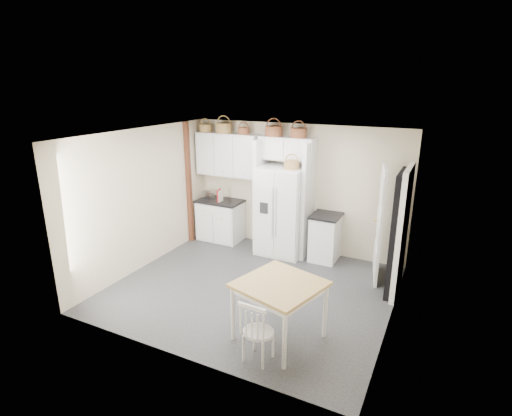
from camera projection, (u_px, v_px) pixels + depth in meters
The scene contains 28 objects.
floor at pixel (252, 288), 6.82m from camera, with size 4.50×4.50×0.00m, color #262627.
ceiling at pixel (252, 135), 6.04m from camera, with size 4.50×4.50×0.00m, color white.
wall_back at pixel (296, 188), 8.14m from camera, with size 4.50×4.50×0.00m, color beige.
wall_left at pixel (144, 199), 7.38m from camera, with size 4.00×4.00×0.00m, color beige.
wall_right at pixel (398, 240), 5.47m from camera, with size 4.00×4.00×0.00m, color beige.
refrigerator at pixel (282, 211), 8.00m from camera, with size 0.93×0.75×1.80m, color white.
base_cab_left at pixel (221, 221), 8.84m from camera, with size 0.94×0.59×0.87m, color silver.
base_cab_right at pixel (325, 238), 7.82m from camera, with size 0.51×0.61×0.89m, color silver.
dining_table at pixel (279, 311), 5.38m from camera, with size 1.01×1.01×0.84m, color #A78040.
windsor_chair at pixel (258, 332), 4.95m from camera, with size 0.39×0.36×0.81m, color silver.
counter_left at pixel (220, 201), 8.70m from camera, with size 0.98×0.63×0.04m, color black.
counter_right at pixel (326, 216), 7.68m from camera, with size 0.55×0.65×0.04m, color black.
toaster at pixel (208, 195), 8.79m from camera, with size 0.25×0.14×0.17m, color silver.
cookbook_red at pixel (219, 195), 8.58m from camera, with size 0.04×0.18×0.26m, color maroon.
cookbook_cream at pixel (220, 196), 8.57m from camera, with size 0.04×0.16×0.25m, color beige.
basket_upper_a at pixel (206, 128), 8.52m from camera, with size 0.28×0.28×0.16m, color brown.
basket_upper_b at pixel (224, 128), 8.32m from camera, with size 0.35×0.35×0.21m, color brown.
basket_upper_c at pixel (244, 131), 8.13m from camera, with size 0.24×0.24×0.14m, color brown.
basket_bridge_a at pixel (274, 131), 7.84m from camera, with size 0.35×0.35×0.20m, color brown.
basket_bridge_b at pixel (298, 133), 7.62m from camera, with size 0.32×0.32×0.18m, color brown.
basket_fridge_b at pixel (292, 165), 7.53m from camera, with size 0.29×0.29×0.16m, color brown.
upper_cabinet at pixel (228, 155), 8.45m from camera, with size 1.40×0.34×0.90m, color silver.
bridge_cabinet at pixel (287, 149), 7.81m from camera, with size 1.12×0.34×0.45m, color silver.
fridge_panel_left at pixel (261, 195), 8.21m from camera, with size 0.08×0.60×2.30m, color silver.
fridge_panel_right at pixel (308, 201), 7.77m from camera, with size 0.08×0.60×2.30m, color silver.
trim_post at pixel (189, 184), 8.52m from camera, with size 0.09×0.09×2.60m, color #442013.
doorway_void at pixel (399, 234), 6.45m from camera, with size 0.18×0.85×2.05m, color black.
door_slab at pixel (380, 224), 6.89m from camera, with size 0.80×0.04×2.05m, color white.
Camera 1 is at (2.77, -5.43, 3.36)m, focal length 28.00 mm.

